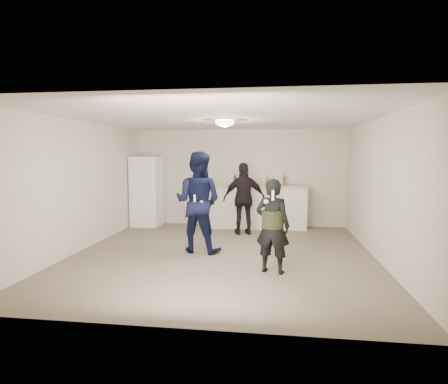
# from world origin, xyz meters

# --- Properties ---
(floor) EXTENTS (6.00, 6.00, 0.00)m
(floor) POSITION_xyz_m (0.00, 0.00, 0.00)
(floor) COLOR #6B5B4C
(floor) RESTS_ON ground
(ceiling) EXTENTS (6.00, 6.00, 0.00)m
(ceiling) POSITION_xyz_m (0.00, 0.00, 2.50)
(ceiling) COLOR silver
(ceiling) RESTS_ON wall_back
(wall_back) EXTENTS (6.00, 0.00, 6.00)m
(wall_back) POSITION_xyz_m (0.00, 3.00, 1.25)
(wall_back) COLOR beige
(wall_back) RESTS_ON floor
(wall_front) EXTENTS (6.00, 0.00, 6.00)m
(wall_front) POSITION_xyz_m (0.00, -3.00, 1.25)
(wall_front) COLOR beige
(wall_front) RESTS_ON floor
(wall_left) EXTENTS (0.00, 6.00, 6.00)m
(wall_left) POSITION_xyz_m (-2.75, 0.00, 1.25)
(wall_left) COLOR beige
(wall_left) RESTS_ON floor
(wall_right) EXTENTS (0.00, 6.00, 6.00)m
(wall_right) POSITION_xyz_m (2.75, 0.00, 1.25)
(wall_right) COLOR beige
(wall_right) RESTS_ON floor
(counter) EXTENTS (2.60, 0.56, 1.05)m
(counter) POSITION_xyz_m (0.43, 2.67, 0.53)
(counter) COLOR white
(counter) RESTS_ON floor
(counter_top) EXTENTS (2.68, 0.64, 0.04)m
(counter_top) POSITION_xyz_m (0.43, 2.67, 1.07)
(counter_top) COLOR #C1BA95
(counter_top) RESTS_ON counter
(fridge) EXTENTS (0.70, 0.70, 1.80)m
(fridge) POSITION_xyz_m (-2.36, 2.60, 0.90)
(fridge) COLOR white
(fridge) RESTS_ON floor
(fridge_handle) EXTENTS (0.02, 0.02, 0.60)m
(fridge_handle) POSITION_xyz_m (-2.08, 2.23, 1.30)
(fridge_handle) COLOR silver
(fridge_handle) RESTS_ON fridge
(ceiling_dome) EXTENTS (0.36, 0.36, 0.16)m
(ceiling_dome) POSITION_xyz_m (0.00, 0.30, 2.45)
(ceiling_dome) COLOR white
(ceiling_dome) RESTS_ON ceiling
(shaker) EXTENTS (0.08, 0.08, 0.17)m
(shaker) POSITION_xyz_m (0.01, 2.63, 1.18)
(shaker) COLOR silver
(shaker) RESTS_ON counter_top
(man) EXTENTS (1.04, 0.88, 1.91)m
(man) POSITION_xyz_m (-0.50, 0.18, 0.95)
(man) COLOR #101A45
(man) RESTS_ON floor
(woman) EXTENTS (0.62, 0.48, 1.48)m
(woman) POSITION_xyz_m (0.92, -0.93, 0.74)
(woman) COLOR black
(woman) RESTS_ON floor
(camo_shorts) EXTENTS (0.34, 0.34, 0.28)m
(camo_shorts) POSITION_xyz_m (0.92, -0.93, 0.85)
(camo_shorts) COLOR #2D3B1B
(camo_shorts) RESTS_ON woman
(spectator) EXTENTS (1.05, 0.63, 1.67)m
(spectator) POSITION_xyz_m (0.24, 1.86, 0.83)
(spectator) COLOR black
(spectator) RESTS_ON floor
(remote_man) EXTENTS (0.04, 0.04, 0.15)m
(remote_man) POSITION_xyz_m (-0.50, -0.10, 1.05)
(remote_man) COLOR white
(remote_man) RESTS_ON man
(nunchuk_man) EXTENTS (0.07, 0.07, 0.07)m
(nunchuk_man) POSITION_xyz_m (-0.38, -0.07, 0.98)
(nunchuk_man) COLOR white
(nunchuk_man) RESTS_ON man
(remote_woman) EXTENTS (0.04, 0.04, 0.15)m
(remote_woman) POSITION_xyz_m (0.92, -1.18, 1.25)
(remote_woman) COLOR silver
(remote_woman) RESTS_ON woman
(nunchuk_woman) EXTENTS (0.07, 0.07, 0.07)m
(nunchuk_woman) POSITION_xyz_m (0.82, -1.15, 1.15)
(nunchuk_woman) COLOR white
(nunchuk_woman) RESTS_ON woman
(bottle_cluster) EXTENTS (1.32, 0.24, 0.23)m
(bottle_cluster) POSITION_xyz_m (0.52, 2.71, 1.19)
(bottle_cluster) COLOR #926115
(bottle_cluster) RESTS_ON counter_top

